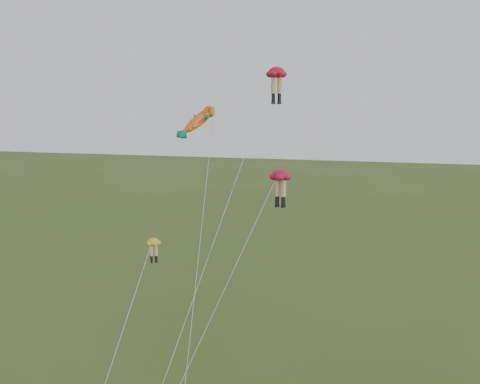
% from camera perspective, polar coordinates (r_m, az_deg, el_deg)
% --- Properties ---
extents(legs_kite_red_high, '(5.28, 11.90, 19.33)m').
position_cam_1_polar(legs_kite_red_high, '(34.76, 3.71, 11.78)').
color(legs_kite_red_high, '#B5122C').
rests_on(legs_kite_red_high, ground).
extents(legs_kite_red_mid, '(5.90, 6.44, 13.37)m').
position_cam_1_polar(legs_kite_red_mid, '(29.69, 4.07, 0.97)').
color(legs_kite_red_mid, '#B5122C').
rests_on(legs_kite_red_mid, ground).
extents(legs_kite_yellow, '(1.23, 9.31, 8.89)m').
position_cam_1_polar(legs_kite_yellow, '(32.91, -9.54, -6.39)').
color(legs_kite_yellow, yellow).
rests_on(legs_kite_yellow, ground).
extents(fish_kite, '(5.23, 14.72, 17.15)m').
position_cam_1_polar(fish_kite, '(38.42, -4.35, 7.56)').
color(fish_kite, orange).
rests_on(fish_kite, ground).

